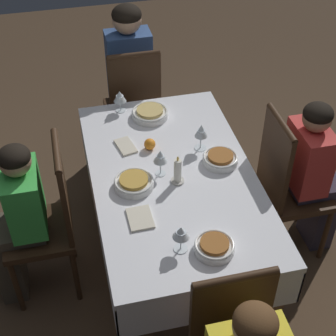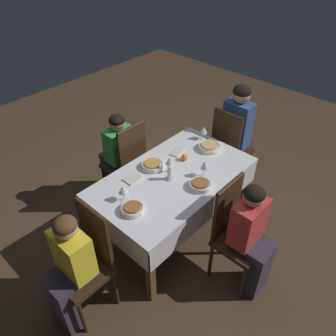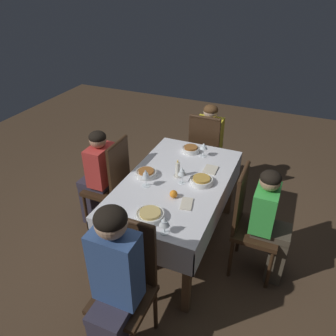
{
  "view_description": "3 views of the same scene",
  "coord_description": "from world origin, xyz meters",
  "px_view_note": "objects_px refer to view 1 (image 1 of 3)",
  "views": [
    {
      "loc": [
        1.99,
        -0.5,
        2.58
      ],
      "look_at": [
        0.05,
        -0.04,
        0.85
      ],
      "focal_mm": 55.0,
      "sensor_mm": 36.0,
      "label": 1
    },
    {
      "loc": [
        1.7,
        1.5,
        2.62
      ],
      "look_at": [
        0.07,
        0.0,
        0.87
      ],
      "focal_mm": 35.0,
      "sensor_mm": 36.0,
      "label": 2
    },
    {
      "loc": [
        -2.25,
        -0.88,
        2.35
      ],
      "look_at": [
        0.05,
        0.1,
        0.82
      ],
      "focal_mm": 35.0,
      "sensor_mm": 36.0,
      "label": 3
    }
  ],
  "objects_px": {
    "chair_west": "(134,106)",
    "bowl_west": "(150,113)",
    "wine_glass_west": "(120,97)",
    "wine_glass_south": "(160,157)",
    "bowl_east": "(214,246)",
    "chair_north": "(287,183)",
    "orange_fruit": "(150,144)",
    "napkin_spare_side": "(140,218)",
    "person_child_red": "(314,173)",
    "person_adult_denim": "(129,75)",
    "chair_south": "(49,217)",
    "wine_glass_east": "(181,233)",
    "wine_glass_north": "(201,132)",
    "person_child_green": "(17,218)",
    "bowl_south": "(134,183)",
    "candle_centerpiece": "(178,172)",
    "napkin_red_folded": "(126,146)",
    "dining_table": "(173,187)",
    "bowl_north": "(220,159)"
  },
  "relations": [
    {
      "from": "chair_north",
      "to": "orange_fruit",
      "type": "xyz_separation_m",
      "value": [
        -0.25,
        -0.76,
        0.24
      ]
    },
    {
      "from": "person_adult_denim",
      "to": "person_child_red",
      "type": "bearing_deg",
      "value": 127.87
    },
    {
      "from": "bowl_east",
      "to": "candle_centerpiece",
      "type": "xyz_separation_m",
      "value": [
        -0.49,
        -0.05,
        0.04
      ]
    },
    {
      "from": "bowl_west",
      "to": "bowl_east",
      "type": "relative_size",
      "value": 1.2
    },
    {
      "from": "bowl_south",
      "to": "wine_glass_south",
      "type": "relative_size",
      "value": 1.31
    },
    {
      "from": "bowl_west",
      "to": "napkin_red_folded",
      "type": "bearing_deg",
      "value": -36.98
    },
    {
      "from": "chair_north",
      "to": "wine_glass_north",
      "type": "relative_size",
      "value": 6.21
    },
    {
      "from": "person_adult_denim",
      "to": "person_child_red",
      "type": "relative_size",
      "value": 1.15
    },
    {
      "from": "bowl_west",
      "to": "candle_centerpiece",
      "type": "distance_m",
      "value": 0.61
    },
    {
      "from": "candle_centerpiece",
      "to": "napkin_red_folded",
      "type": "height_order",
      "value": "candle_centerpiece"
    },
    {
      "from": "chair_west",
      "to": "napkin_red_folded",
      "type": "distance_m",
      "value": 0.75
    },
    {
      "from": "person_child_red",
      "to": "orange_fruit",
      "type": "relative_size",
      "value": 16.48
    },
    {
      "from": "dining_table",
      "to": "bowl_north",
      "type": "bearing_deg",
      "value": 97.95
    },
    {
      "from": "wine_glass_south",
      "to": "bowl_north",
      "type": "height_order",
      "value": "wine_glass_south"
    },
    {
      "from": "wine_glass_north",
      "to": "orange_fruit",
      "type": "bearing_deg",
      "value": -102.25
    },
    {
      "from": "wine_glass_east",
      "to": "napkin_spare_side",
      "type": "bearing_deg",
      "value": -147.36
    },
    {
      "from": "bowl_west",
      "to": "candle_centerpiece",
      "type": "xyz_separation_m",
      "value": [
        0.61,
        0.02,
        0.04
      ]
    },
    {
      "from": "bowl_south",
      "to": "wine_glass_south",
      "type": "bearing_deg",
      "value": 112.98
    },
    {
      "from": "person_child_red",
      "to": "bowl_north",
      "type": "xyz_separation_m",
      "value": [
        -0.04,
        -0.57,
        0.18
      ]
    },
    {
      "from": "chair_south",
      "to": "napkin_red_folded",
      "type": "bearing_deg",
      "value": 118.28
    },
    {
      "from": "person_child_red",
      "to": "wine_glass_north",
      "type": "distance_m",
      "value": 0.72
    },
    {
      "from": "chair_south",
      "to": "napkin_spare_side",
      "type": "xyz_separation_m",
      "value": [
        0.32,
        0.45,
        0.21
      ]
    },
    {
      "from": "dining_table",
      "to": "bowl_north",
      "type": "height_order",
      "value": "bowl_north"
    },
    {
      "from": "person_child_red",
      "to": "bowl_south",
      "type": "bearing_deg",
      "value": 92.29
    },
    {
      "from": "person_adult_denim",
      "to": "wine_glass_west",
      "type": "height_order",
      "value": "person_adult_denim"
    },
    {
      "from": "dining_table",
      "to": "bowl_west",
      "type": "height_order",
      "value": "bowl_west"
    },
    {
      "from": "chair_west",
      "to": "napkin_red_folded",
      "type": "height_order",
      "value": "chair_west"
    },
    {
      "from": "person_child_green",
      "to": "bowl_east",
      "type": "height_order",
      "value": "person_child_green"
    },
    {
      "from": "person_child_red",
      "to": "chair_north",
      "type": "bearing_deg",
      "value": 90.0
    },
    {
      "from": "chair_south",
      "to": "wine_glass_east",
      "type": "relative_size",
      "value": 6.92
    },
    {
      "from": "person_adult_denim",
      "to": "wine_glass_south",
      "type": "relative_size",
      "value": 7.81
    },
    {
      "from": "bowl_east",
      "to": "candle_centerpiece",
      "type": "height_order",
      "value": "candle_centerpiece"
    },
    {
      "from": "chair_west",
      "to": "bowl_west",
      "type": "distance_m",
      "value": 0.5
    },
    {
      "from": "chair_west",
      "to": "wine_glass_south",
      "type": "bearing_deg",
      "value": 88.73
    },
    {
      "from": "wine_glass_south",
      "to": "orange_fruit",
      "type": "distance_m",
      "value": 0.24
    },
    {
      "from": "bowl_west",
      "to": "wine_glass_north",
      "type": "bearing_deg",
      "value": 30.51
    },
    {
      "from": "bowl_west",
      "to": "bowl_east",
      "type": "distance_m",
      "value": 1.1
    },
    {
      "from": "chair_south",
      "to": "wine_glass_east",
      "type": "distance_m",
      "value": 0.86
    },
    {
      "from": "chair_south",
      "to": "bowl_south",
      "type": "height_order",
      "value": "chair_south"
    },
    {
      "from": "wine_glass_south",
      "to": "bowl_west",
      "type": "bearing_deg",
      "value": 174.4
    },
    {
      "from": "orange_fruit",
      "to": "napkin_spare_side",
      "type": "bearing_deg",
      "value": -16.6
    },
    {
      "from": "wine_glass_east",
      "to": "person_adult_denim",
      "type": "bearing_deg",
      "value": 178.42
    },
    {
      "from": "chair_north",
      "to": "orange_fruit",
      "type": "distance_m",
      "value": 0.83
    },
    {
      "from": "chair_south",
      "to": "person_adult_denim",
      "type": "xyz_separation_m",
      "value": [
        -1.11,
        0.64,
        0.16
      ]
    },
    {
      "from": "person_child_green",
      "to": "bowl_west",
      "type": "xyz_separation_m",
      "value": [
        -0.51,
        0.84,
        0.2
      ]
    },
    {
      "from": "wine_glass_west",
      "to": "wine_glass_south",
      "type": "relative_size",
      "value": 0.9
    },
    {
      "from": "bowl_east",
      "to": "napkin_red_folded",
      "type": "height_order",
      "value": "bowl_east"
    },
    {
      "from": "bowl_west",
      "to": "candle_centerpiece",
      "type": "height_order",
      "value": "candle_centerpiece"
    },
    {
      "from": "person_adult_denim",
      "to": "orange_fruit",
      "type": "xyz_separation_m",
      "value": [
        0.9,
        -0.03,
        0.08
      ]
    },
    {
      "from": "person_adult_denim",
      "to": "person_child_green",
      "type": "bearing_deg",
      "value": 53.94
    }
  ]
}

